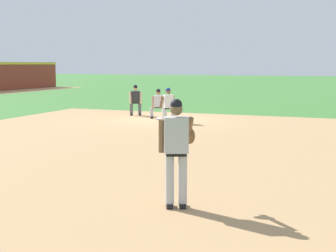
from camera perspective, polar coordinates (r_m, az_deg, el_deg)
ground_plane at (r=20.43m, az=-0.90°, el=0.74°), size 160.00×160.00×0.00m
infield_dirt_patch at (r=14.20m, az=-0.37°, el=-2.27°), size 18.00×18.00×0.01m
first_base_bag at (r=20.43m, az=-0.90°, el=0.87°), size 0.38×0.38×0.09m
baseball at (r=12.92m, az=-0.64°, el=-3.11°), size 0.07×0.07×0.07m
pitcher at (r=7.85m, az=1.11°, el=-2.51°), size 0.82×0.60×1.86m
first_baseman at (r=20.90m, az=-1.13°, el=2.91°), size 0.84×0.98×1.34m
baserunner at (r=19.45m, az=0.01°, el=2.74°), size 0.66×0.68×1.46m
umpire at (r=22.20m, az=-3.99°, el=3.32°), size 0.61×0.67×1.46m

